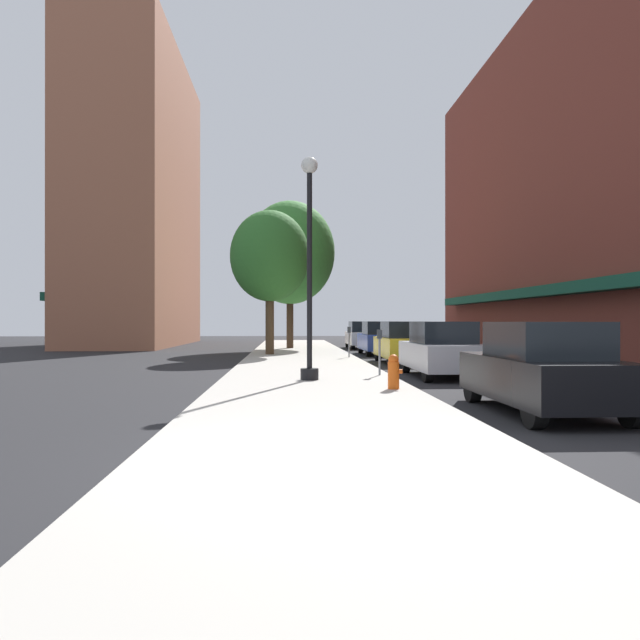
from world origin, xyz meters
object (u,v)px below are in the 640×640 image
object	(u,v)px
lamppost	(310,263)
car_yellow	(404,343)
car_blue	(380,339)
tree_near	(270,256)
fire_hydrant	(394,371)
car_silver	(442,350)
parking_meter_far	(349,338)
parking_meter_near	(380,346)
car_white	(363,335)
tree_mid	(290,253)
car_black	(542,369)

from	to	relation	value
lamppost	car_yellow	world-z (taller)	lamppost
car_yellow	car_blue	bearing A→B (deg)	89.93
tree_near	car_blue	world-z (taller)	tree_near
fire_hydrant	car_silver	bearing A→B (deg)	62.71
parking_meter_far	car_blue	world-z (taller)	car_blue
parking_meter_near	car_yellow	bearing A→B (deg)	73.65
tree_near	car_silver	xyz separation A→B (m)	(5.43, -10.92, -3.90)
car_silver	car_blue	world-z (taller)	same
lamppost	parking_meter_far	bearing A→B (deg)	78.57
car_yellow	car_white	world-z (taller)	same
car_yellow	fire_hydrant	bearing A→B (deg)	-101.96
fire_hydrant	tree_near	distance (m)	16.03
lamppost	car_silver	world-z (taller)	lamppost
parking_meter_near	tree_mid	world-z (taller)	tree_mid
fire_hydrant	parking_meter_far	distance (m)	12.53
tree_mid	car_blue	distance (m)	8.40
parking_meter_far	tree_near	world-z (taller)	tree_near
fire_hydrant	car_black	size ratio (longest dim) A/B	0.18
car_silver	fire_hydrant	bearing A→B (deg)	-115.23
lamppost	car_blue	xyz separation A→B (m)	(4.01, 14.25, -2.39)
car_yellow	tree_mid	bearing A→B (deg)	111.08
lamppost	car_black	distance (m)	7.16
car_black	car_white	size ratio (longest dim) A/B	1.00
car_black	car_white	xyz separation A→B (m)	(0.00, 26.75, 0.00)
lamppost	car_blue	bearing A→B (deg)	74.27
lamppost	tree_mid	xyz separation A→B (m)	(-0.44, 19.50, 2.42)
fire_hydrant	car_black	world-z (taller)	car_black
lamppost	car_yellow	bearing A→B (deg)	63.29
parking_meter_far	car_white	world-z (taller)	car_white
fire_hydrant	tree_mid	distance (m)	22.51
tree_near	car_white	bearing A→B (deg)	57.45
parking_meter_far	car_black	distance (m)	15.76
lamppost	car_white	size ratio (longest dim) A/B	1.37
fire_hydrant	car_yellow	world-z (taller)	car_yellow
parking_meter_near	fire_hydrant	bearing A→B (deg)	-93.42
tree_near	car_blue	distance (m)	6.84
car_white	tree_near	bearing A→B (deg)	-120.31
fire_hydrant	car_white	world-z (taller)	car_white
lamppost	parking_meter_far	world-z (taller)	lamppost
parking_meter_near	car_black	size ratio (longest dim) A/B	0.30
car_silver	parking_meter_far	bearing A→B (deg)	105.27
parking_meter_far	car_yellow	world-z (taller)	car_yellow
parking_meter_near	car_blue	world-z (taller)	car_blue
fire_hydrant	car_blue	distance (m)	16.70
fire_hydrant	parking_meter_near	distance (m)	3.67
car_black	lamppost	bearing A→B (deg)	125.03
fire_hydrant	car_silver	size ratio (longest dim) A/B	0.18
fire_hydrant	car_yellow	size ratio (longest dim) A/B	0.18
car_black	fire_hydrant	bearing A→B (deg)	123.36
lamppost	tree_near	distance (m)	12.98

